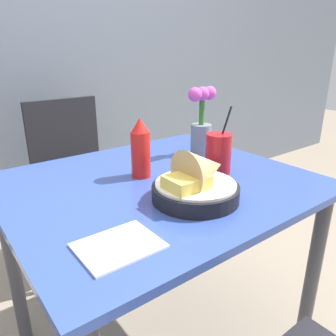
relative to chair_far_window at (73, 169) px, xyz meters
The scene contains 8 objects.
wall_window 0.88m from the chair_far_window, 93.93° to the left, with size 7.00×0.06×2.60m.
dining_table 0.88m from the chair_far_window, 91.90° to the right, with size 0.98×0.85×0.75m.
chair_far_window is the anchor object (origin of this frame).
food_basket 1.09m from the chair_far_window, 91.02° to the right, with size 0.25×0.25×0.16m.
ketchup_bottle 0.87m from the chair_far_window, 93.73° to the right, with size 0.07×0.07×0.20m.
drink_cup 0.99m from the chair_far_window, 78.76° to the right, with size 0.09×0.09×0.24m.
flower_vase 0.86m from the chair_far_window, 68.82° to the right, with size 0.13×0.08×0.28m.
napkin 1.20m from the chair_far_window, 106.11° to the right, with size 0.18×0.14×0.01m.
Camera 1 is at (-0.59, -0.83, 1.16)m, focal length 35.00 mm.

